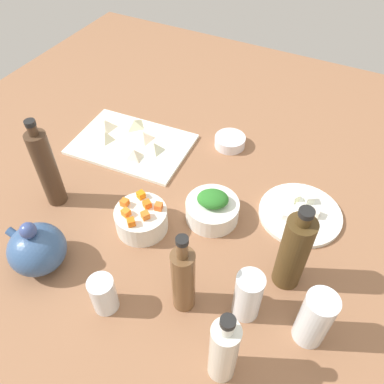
% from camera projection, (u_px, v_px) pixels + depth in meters
% --- Properties ---
extents(tabletop, '(1.90, 1.90, 0.03)m').
position_uv_depth(tabletop, '(192.00, 208.00, 1.08)').
color(tabletop, '#8F6143').
rests_on(tabletop, ground).
extents(cutting_board, '(0.37, 0.27, 0.01)m').
position_uv_depth(cutting_board, '(132.00, 144.00, 1.24)').
color(cutting_board, white).
rests_on(cutting_board, tabletop).
extents(plate_tofu, '(0.22, 0.22, 0.01)m').
position_uv_depth(plate_tofu, '(300.00, 214.00, 1.04)').
color(plate_tofu, white).
rests_on(plate_tofu, tabletop).
extents(bowl_greens, '(0.14, 0.14, 0.06)m').
position_uv_depth(bowl_greens, '(212.00, 210.00, 1.02)').
color(bowl_greens, white).
rests_on(bowl_greens, tabletop).
extents(bowl_carrots, '(0.13, 0.13, 0.06)m').
position_uv_depth(bowl_carrots, '(141.00, 219.00, 0.99)').
color(bowl_carrots, white).
rests_on(bowl_carrots, tabletop).
extents(bowl_small_side, '(0.10, 0.10, 0.03)m').
position_uv_depth(bowl_small_side, '(230.00, 141.00, 1.23)').
color(bowl_small_side, white).
rests_on(bowl_small_side, tabletop).
extents(teapot, '(0.15, 0.13, 0.14)m').
position_uv_depth(teapot, '(37.00, 249.00, 0.90)').
color(teapot, '#365685').
rests_on(teapot, tabletop).
extents(bottle_0, '(0.06, 0.06, 0.24)m').
position_uv_depth(bottle_0, '(294.00, 252.00, 0.83)').
color(bottle_0, '#493519').
rests_on(bottle_0, tabletop).
extents(bottle_1, '(0.05, 0.05, 0.23)m').
position_uv_depth(bottle_1, '(183.00, 279.00, 0.80)').
color(bottle_1, brown).
rests_on(bottle_1, tabletop).
extents(bottle_2, '(0.05, 0.05, 0.21)m').
position_uv_depth(bottle_2, '(224.00, 351.00, 0.70)').
color(bottle_2, silver).
rests_on(bottle_2, tabletop).
extents(bottle_3, '(0.05, 0.05, 0.27)m').
position_uv_depth(bottle_3, '(47.00, 168.00, 0.99)').
color(bottle_3, '#473120').
rests_on(bottle_3, tabletop).
extents(drinking_glass_0, '(0.06, 0.06, 0.15)m').
position_uv_depth(drinking_glass_0, '(315.00, 319.00, 0.77)').
color(drinking_glass_0, white).
rests_on(drinking_glass_0, tabletop).
extents(drinking_glass_1, '(0.06, 0.06, 0.10)m').
position_uv_depth(drinking_glass_1, '(103.00, 294.00, 0.83)').
color(drinking_glass_1, white).
rests_on(drinking_glass_1, tabletop).
extents(drinking_glass_2, '(0.06, 0.06, 0.13)m').
position_uv_depth(drinking_glass_2, '(248.00, 296.00, 0.81)').
color(drinking_glass_2, white).
rests_on(drinking_glass_2, tabletop).
extents(carrot_cube_0, '(0.02, 0.02, 0.02)m').
position_uv_depth(carrot_cube_0, '(145.00, 215.00, 0.95)').
color(carrot_cube_0, orange).
rests_on(carrot_cube_0, bowl_carrots).
extents(carrot_cube_1, '(0.03, 0.03, 0.02)m').
position_uv_depth(carrot_cube_1, '(131.00, 222.00, 0.93)').
color(carrot_cube_1, orange).
rests_on(carrot_cube_1, bowl_carrots).
extents(carrot_cube_2, '(0.02, 0.02, 0.02)m').
position_uv_depth(carrot_cube_2, '(147.00, 204.00, 0.97)').
color(carrot_cube_2, orange).
rests_on(carrot_cube_2, bowl_carrots).
extents(carrot_cube_3, '(0.02, 0.02, 0.02)m').
position_uv_depth(carrot_cube_3, '(141.00, 195.00, 1.00)').
color(carrot_cube_3, orange).
rests_on(carrot_cube_3, bowl_carrots).
extents(carrot_cube_4, '(0.02, 0.02, 0.02)m').
position_uv_depth(carrot_cube_4, '(126.00, 213.00, 0.95)').
color(carrot_cube_4, orange).
rests_on(carrot_cube_4, bowl_carrots).
extents(carrot_cube_5, '(0.02, 0.02, 0.02)m').
position_uv_depth(carrot_cube_5, '(125.00, 203.00, 0.98)').
color(carrot_cube_5, orange).
rests_on(carrot_cube_5, bowl_carrots).
extents(carrot_cube_6, '(0.02, 0.02, 0.02)m').
position_uv_depth(carrot_cube_6, '(159.00, 206.00, 0.97)').
color(carrot_cube_6, orange).
rests_on(carrot_cube_6, bowl_carrots).
extents(chopped_greens_mound, '(0.10, 0.09, 0.03)m').
position_uv_depth(chopped_greens_mound, '(213.00, 199.00, 0.98)').
color(chopped_greens_mound, '#2A7527').
rests_on(chopped_greens_mound, bowl_greens).
extents(tofu_cube_0, '(0.03, 0.03, 0.02)m').
position_uv_depth(tofu_cube_0, '(294.00, 198.00, 1.05)').
color(tofu_cube_0, '#F1F6C9').
rests_on(tofu_cube_0, plate_tofu).
extents(tofu_cube_1, '(0.02, 0.02, 0.02)m').
position_uv_depth(tofu_cube_1, '(315.00, 213.00, 1.02)').
color(tofu_cube_1, '#F8E3D0').
rests_on(tofu_cube_1, plate_tofu).
extents(tofu_cube_2, '(0.02, 0.02, 0.02)m').
position_uv_depth(tofu_cube_2, '(287.00, 216.00, 1.01)').
color(tofu_cube_2, white).
rests_on(tofu_cube_2, plate_tofu).
extents(tofu_cube_3, '(0.03, 0.03, 0.02)m').
position_uv_depth(tofu_cube_3, '(309.00, 199.00, 1.05)').
color(tofu_cube_3, silver).
rests_on(tofu_cube_3, plate_tofu).
extents(tofu_cube_4, '(0.03, 0.03, 0.02)m').
position_uv_depth(tofu_cube_4, '(301.00, 208.00, 1.03)').
color(tofu_cube_4, white).
rests_on(tofu_cube_4, plate_tofu).
extents(dumpling_0, '(0.08, 0.08, 0.02)m').
position_uv_depth(dumpling_0, '(143.00, 136.00, 1.24)').
color(dumpling_0, beige).
rests_on(dumpling_0, cutting_board).
extents(dumpling_1, '(0.07, 0.06, 0.03)m').
position_uv_depth(dumpling_1, '(154.00, 147.00, 1.19)').
color(dumpling_1, beige).
rests_on(dumpling_1, cutting_board).
extents(dumpling_2, '(0.06, 0.06, 0.03)m').
position_uv_depth(dumpling_2, '(134.00, 154.00, 1.17)').
color(dumpling_2, beige).
rests_on(dumpling_2, cutting_board).
extents(dumpling_3, '(0.06, 0.06, 0.03)m').
position_uv_depth(dumpling_3, '(106.00, 136.00, 1.23)').
color(dumpling_3, beige).
rests_on(dumpling_3, cutting_board).
extents(dumpling_4, '(0.06, 0.06, 0.02)m').
position_uv_depth(dumpling_4, '(134.00, 123.00, 1.28)').
color(dumpling_4, beige).
rests_on(dumpling_4, cutting_board).
extents(dumpling_5, '(0.08, 0.08, 0.03)m').
position_uv_depth(dumpling_5, '(105.00, 124.00, 1.28)').
color(dumpling_5, beige).
rests_on(dumpling_5, cutting_board).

